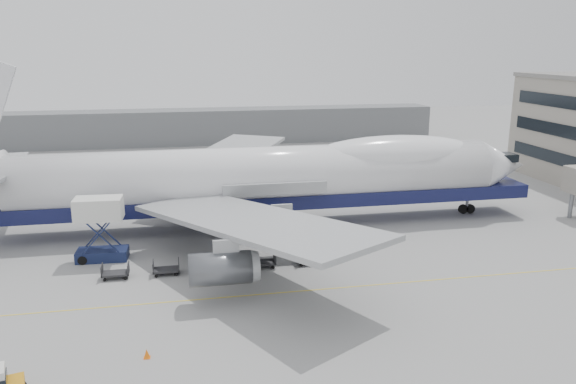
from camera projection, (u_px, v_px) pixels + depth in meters
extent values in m
plane|color=gray|center=(280.00, 265.00, 51.60)|extent=(260.00, 260.00, 0.00)
cube|color=gold|center=(294.00, 292.00, 45.90)|extent=(60.00, 0.15, 0.01)
cylinder|color=slate|center=(571.00, 205.00, 65.54)|extent=(0.50, 0.50, 3.00)
cube|color=slate|center=(172.00, 127.00, 115.37)|extent=(110.00, 8.00, 7.00)
cylinder|color=white|center=(261.00, 176.00, 61.58)|extent=(52.00, 6.40, 6.40)
cube|color=#11143F|center=(270.00, 198.00, 62.40)|extent=(60.00, 5.76, 1.50)
cone|color=white|center=(501.00, 166.00, 66.98)|extent=(6.00, 6.40, 6.40)
ellipsoid|color=white|center=(396.00, 155.00, 64.05)|extent=(20.67, 5.78, 4.56)
cube|color=#9EA0A3|center=(250.00, 221.00, 47.60)|extent=(20.35, 26.74, 2.26)
cube|color=#9EA0A3|center=(223.00, 158.00, 74.73)|extent=(20.35, 26.74, 2.26)
cylinder|color=#595B60|center=(199.00, 168.00, 79.21)|extent=(4.80, 2.60, 2.60)
cylinder|color=#595B60|center=(250.00, 180.00, 71.78)|extent=(4.80, 2.60, 2.60)
cylinder|color=#595B60|center=(277.00, 228.00, 52.77)|extent=(4.80, 2.60, 2.60)
cylinder|color=#595B60|center=(220.00, 269.00, 43.10)|extent=(4.80, 2.60, 2.60)
cylinder|color=slate|center=(467.00, 203.00, 67.35)|extent=(0.36, 0.36, 2.50)
cylinder|color=black|center=(467.00, 209.00, 67.52)|extent=(1.10, 0.45, 1.10)
cylinder|color=slate|center=(237.00, 224.00, 59.28)|extent=(0.36, 0.36, 2.50)
cylinder|color=black|center=(237.00, 231.00, 59.45)|extent=(1.10, 0.45, 1.10)
cylinder|color=slate|center=(232.00, 209.00, 64.98)|extent=(0.36, 0.36, 2.50)
cylinder|color=black|center=(232.00, 215.00, 65.15)|extent=(1.10, 0.45, 1.10)
cube|color=#161F44|center=(103.00, 254.00, 52.72)|extent=(4.75, 2.46, 1.02)
cube|color=silver|center=(99.00, 209.00, 51.60)|extent=(4.39, 2.63, 2.05)
cube|color=#161F44|center=(99.00, 235.00, 51.18)|extent=(3.33, 0.28, 3.67)
cube|color=#161F44|center=(102.00, 228.00, 53.12)|extent=(3.33, 0.28, 3.67)
cube|color=slate|center=(101.00, 204.00, 53.02)|extent=(2.28, 1.22, 0.15)
cylinder|color=black|center=(82.00, 260.00, 51.55)|extent=(0.84, 0.33, 0.84)
cylinder|color=black|center=(86.00, 253.00, 53.32)|extent=(0.84, 0.33, 0.84)
cylinder|color=black|center=(120.00, 258.00, 52.18)|extent=(0.84, 0.33, 0.84)
cylinder|color=black|center=(122.00, 251.00, 53.94)|extent=(0.84, 0.33, 0.84)
cone|color=orange|center=(147.00, 353.00, 36.04)|extent=(0.41, 0.41, 0.64)
cube|color=orange|center=(147.00, 358.00, 36.11)|extent=(0.43, 0.43, 0.03)
cube|color=#2D2D30|center=(116.00, 273.00, 48.48)|extent=(2.30, 1.35, 0.18)
cube|color=#2D2D30|center=(102.00, 270.00, 48.17)|extent=(0.08, 1.35, 0.90)
cube|color=#2D2D30|center=(128.00, 268.00, 48.59)|extent=(0.08, 1.35, 0.90)
cylinder|color=black|center=(105.00, 280.00, 47.87)|extent=(0.30, 0.12, 0.30)
cylinder|color=black|center=(106.00, 275.00, 48.92)|extent=(0.30, 0.12, 0.30)
cylinder|color=black|center=(125.00, 278.00, 48.19)|extent=(0.30, 0.12, 0.30)
cylinder|color=black|center=(126.00, 273.00, 49.24)|extent=(0.30, 0.12, 0.30)
cube|color=#2D2D30|center=(166.00, 270.00, 49.28)|extent=(2.30, 1.35, 0.18)
cube|color=#2D2D30|center=(153.00, 266.00, 48.98)|extent=(0.08, 1.35, 0.90)
cube|color=#2D2D30|center=(179.00, 264.00, 49.39)|extent=(0.08, 1.35, 0.90)
cylinder|color=black|center=(156.00, 276.00, 48.67)|extent=(0.30, 0.12, 0.30)
cylinder|color=black|center=(157.00, 271.00, 49.72)|extent=(0.30, 0.12, 0.30)
cylinder|color=black|center=(176.00, 274.00, 48.99)|extent=(0.30, 0.12, 0.30)
cylinder|color=black|center=(176.00, 270.00, 50.04)|extent=(0.30, 0.12, 0.30)
cube|color=#2D2D30|center=(215.00, 266.00, 50.08)|extent=(2.30, 1.35, 0.18)
cube|color=#2D2D30|center=(203.00, 263.00, 49.78)|extent=(0.08, 1.35, 0.90)
cube|color=#2D2D30|center=(227.00, 261.00, 50.19)|extent=(0.08, 1.35, 0.90)
cylinder|color=black|center=(206.00, 272.00, 49.47)|extent=(0.30, 0.12, 0.30)
cylinder|color=black|center=(205.00, 268.00, 50.52)|extent=(0.30, 0.12, 0.30)
cylinder|color=black|center=(225.00, 271.00, 49.79)|extent=(0.30, 0.12, 0.30)
cylinder|color=black|center=(224.00, 266.00, 50.84)|extent=(0.30, 0.12, 0.30)
cube|color=#2D2D30|center=(263.00, 263.00, 50.88)|extent=(2.30, 1.35, 0.18)
cube|color=#2D2D30|center=(251.00, 259.00, 50.58)|extent=(0.08, 1.35, 0.90)
cube|color=#2D2D30|center=(275.00, 258.00, 50.99)|extent=(0.08, 1.35, 0.90)
cylinder|color=black|center=(254.00, 269.00, 50.28)|extent=(0.30, 0.12, 0.30)
cylinder|color=black|center=(253.00, 264.00, 51.32)|extent=(0.30, 0.12, 0.30)
cylinder|color=black|center=(273.00, 267.00, 50.59)|extent=(0.30, 0.12, 0.30)
cylinder|color=black|center=(271.00, 263.00, 51.64)|extent=(0.30, 0.12, 0.30)
cube|color=#2D2D30|center=(309.00, 259.00, 51.68)|extent=(2.30, 1.35, 0.18)
cube|color=#2D2D30|center=(297.00, 256.00, 51.38)|extent=(0.08, 1.35, 0.90)
cube|color=#2D2D30|center=(320.00, 254.00, 51.79)|extent=(0.08, 1.35, 0.90)
cylinder|color=black|center=(301.00, 265.00, 51.08)|extent=(0.30, 0.12, 0.30)
cylinder|color=black|center=(299.00, 261.00, 52.12)|extent=(0.30, 0.12, 0.30)
cylinder|color=black|center=(319.00, 264.00, 51.39)|extent=(0.30, 0.12, 0.30)
cylinder|color=black|center=(316.00, 260.00, 52.44)|extent=(0.30, 0.12, 0.30)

